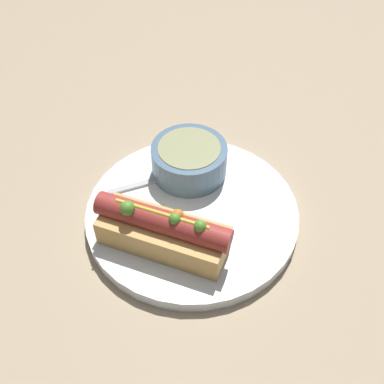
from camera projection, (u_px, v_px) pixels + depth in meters
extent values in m
plane|color=tan|center=(192.00, 217.00, 0.61)|extent=(4.00, 4.00, 0.00)
cylinder|color=white|center=(192.00, 213.00, 0.60)|extent=(0.28, 0.28, 0.02)
cube|color=tan|center=(163.00, 235.00, 0.54)|extent=(0.16, 0.12, 0.04)
cylinder|color=#9E332D|center=(162.00, 221.00, 0.52)|extent=(0.16, 0.10, 0.03)
sphere|color=#518C2D|center=(200.00, 226.00, 0.50)|extent=(0.01, 0.01, 0.01)
sphere|color=orange|center=(178.00, 215.00, 0.51)|extent=(0.01, 0.01, 0.01)
sphere|color=#518C2D|center=(175.00, 219.00, 0.51)|extent=(0.01, 0.01, 0.01)
sphere|color=#518C2D|center=(127.00, 208.00, 0.52)|extent=(0.02, 0.02, 0.02)
cylinder|color=gold|center=(162.00, 214.00, 0.51)|extent=(0.10, 0.06, 0.01)
cylinder|color=slate|center=(189.00, 160.00, 0.63)|extent=(0.10, 0.10, 0.05)
cylinder|color=#8C8E60|center=(189.00, 150.00, 0.61)|extent=(0.09, 0.09, 0.01)
cube|color=#B7B7BC|center=(149.00, 182.00, 0.62)|extent=(0.05, 0.11, 0.00)
ellipsoid|color=#B7B7BC|center=(201.00, 168.00, 0.64)|extent=(0.04, 0.05, 0.01)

